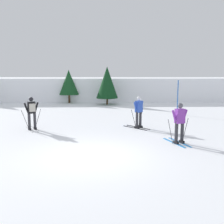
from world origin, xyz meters
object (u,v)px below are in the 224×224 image
at_px(skier_purple, 179,122).
at_px(conifer_far_centre, 69,82).
at_px(skier_blue, 139,111).
at_px(skier_black, 32,112).
at_px(conifer_far_right, 107,82).
at_px(trail_marker_pole, 178,98).

relative_size(skier_purple, conifer_far_centre, 0.53).
xyz_separation_m(skier_blue, skier_black, (-5.54, -0.30, 0.04)).
bearing_deg(conifer_far_right, skier_black, -110.05).
relative_size(skier_purple, conifer_far_right, 0.49).
distance_m(skier_purple, skier_blue, 3.35).
bearing_deg(skier_black, skier_purple, -22.27).
xyz_separation_m(skier_purple, skier_black, (-6.84, 2.80, 0.04)).
relative_size(skier_black, conifer_far_centre, 0.53).
xyz_separation_m(skier_purple, conifer_far_right, (-2.87, 13.67, 1.14)).
xyz_separation_m(skier_black, trail_marker_pole, (8.89, 4.81, 0.26)).
bearing_deg(skier_blue, conifer_far_centre, 113.85).
distance_m(skier_blue, skier_black, 5.55).
height_order(trail_marker_pole, conifer_far_right, conifer_far_right).
distance_m(conifer_far_right, conifer_far_centre, 4.01).
xyz_separation_m(skier_black, conifer_far_right, (3.97, 10.87, 1.10)).
bearing_deg(skier_purple, conifer_far_centre, 113.60).
bearing_deg(skier_blue, conifer_far_right, 98.48).
height_order(skier_blue, conifer_far_centre, conifer_far_centre).
bearing_deg(skier_black, trail_marker_pole, 28.41).
relative_size(skier_blue, trail_marker_pole, 0.71).
bearing_deg(conifer_far_right, skier_blue, -81.52).
xyz_separation_m(skier_blue, trail_marker_pole, (3.35, 4.51, 0.30)).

